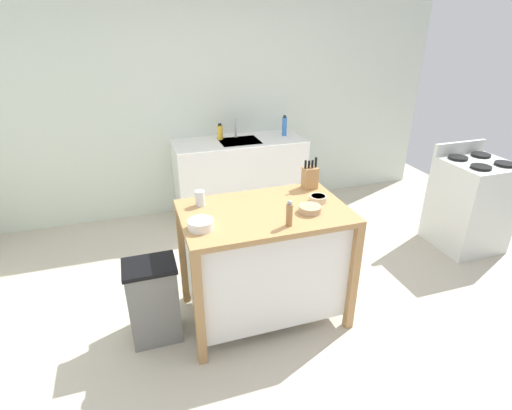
# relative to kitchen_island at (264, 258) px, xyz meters

# --- Properties ---
(ground_plane) EXTENTS (6.59, 6.59, 0.00)m
(ground_plane) POSITION_rel_kitchen_island_xyz_m (0.06, -0.11, -0.51)
(ground_plane) COLOR #BCB29E
(ground_plane) RESTS_ON ground
(wall_back) EXTENTS (5.59, 0.10, 2.60)m
(wall_back) POSITION_rel_kitchen_island_xyz_m (0.06, 2.14, 0.79)
(wall_back) COLOR silver
(wall_back) RESTS_ON ground
(kitchen_island) EXTENTS (1.18, 0.75, 0.91)m
(kitchen_island) POSITION_rel_kitchen_island_xyz_m (0.00, 0.00, 0.00)
(kitchen_island) COLOR #AD7F4C
(kitchen_island) RESTS_ON ground
(knife_block) EXTENTS (0.11, 0.09, 0.25)m
(knife_block) POSITION_rel_kitchen_island_xyz_m (0.47, 0.28, 0.49)
(knife_block) COLOR #AD7F4C
(knife_block) RESTS_ON kitchen_island
(bowl_ceramic_wide) EXTENTS (0.16, 0.16, 0.05)m
(bowl_ceramic_wide) POSITION_rel_kitchen_island_xyz_m (0.29, -0.13, 0.43)
(bowl_ceramic_wide) COLOR tan
(bowl_ceramic_wide) RESTS_ON kitchen_island
(bowl_stoneware_deep) EXTENTS (0.17, 0.17, 0.06)m
(bowl_stoneware_deep) POSITION_rel_kitchen_island_xyz_m (-0.48, -0.13, 0.44)
(bowl_stoneware_deep) COLOR silver
(bowl_stoneware_deep) RESTS_ON kitchen_island
(bowl_ceramic_small) EXTENTS (0.13, 0.13, 0.05)m
(bowl_ceramic_small) POSITION_rel_kitchen_island_xyz_m (0.42, 0.02, 0.43)
(bowl_ceramic_small) COLOR beige
(bowl_ceramic_small) RESTS_ON kitchen_island
(drinking_cup) EXTENTS (0.07, 0.07, 0.11)m
(drinking_cup) POSITION_rel_kitchen_island_xyz_m (-0.42, 0.22, 0.46)
(drinking_cup) COLOR silver
(drinking_cup) RESTS_ON kitchen_island
(pepper_grinder) EXTENTS (0.04, 0.04, 0.18)m
(pepper_grinder) POSITION_rel_kitchen_island_xyz_m (0.08, -0.26, 0.49)
(pepper_grinder) COLOR #9E7042
(pepper_grinder) RESTS_ON kitchen_island
(trash_bin) EXTENTS (0.36, 0.28, 0.63)m
(trash_bin) POSITION_rel_kitchen_island_xyz_m (-0.83, 0.00, -0.19)
(trash_bin) COLOR slate
(trash_bin) RESTS_ON ground
(sink_counter) EXTENTS (1.46, 0.60, 0.90)m
(sink_counter) POSITION_rel_kitchen_island_xyz_m (0.32, 1.79, -0.06)
(sink_counter) COLOR white
(sink_counter) RESTS_ON ground
(sink_faucet) EXTENTS (0.02, 0.02, 0.22)m
(sink_faucet) POSITION_rel_kitchen_island_xyz_m (0.32, 1.93, 0.50)
(sink_faucet) COLOR #B7BCC1
(sink_faucet) RESTS_ON sink_counter
(bottle_hand_soap) EXTENTS (0.06, 0.06, 0.18)m
(bottle_hand_soap) POSITION_rel_kitchen_island_xyz_m (0.13, 1.89, 0.47)
(bottle_hand_soap) COLOR yellow
(bottle_hand_soap) RESTS_ON sink_counter
(bottle_spray_cleaner) EXTENTS (0.05, 0.05, 0.23)m
(bottle_spray_cleaner) POSITION_rel_kitchen_island_xyz_m (0.87, 1.83, 0.50)
(bottle_spray_cleaner) COLOR blue
(bottle_spray_cleaner) RESTS_ON sink_counter
(stove) EXTENTS (0.60, 0.60, 1.02)m
(stove) POSITION_rel_kitchen_island_xyz_m (2.31, 0.38, -0.05)
(stove) COLOR silver
(stove) RESTS_ON ground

